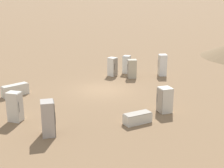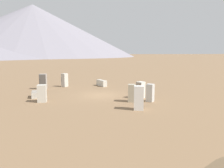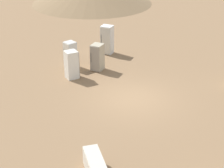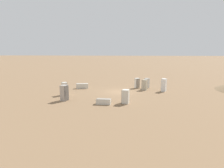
% 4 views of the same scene
% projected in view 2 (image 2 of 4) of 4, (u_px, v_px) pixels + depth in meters
% --- Properties ---
extents(ground_plane, '(1000.00, 1000.00, 0.00)m').
position_uv_depth(ground_plane, '(101.00, 95.00, 22.44)').
color(ground_plane, '#846647').
extents(mountain_ridge_0, '(210.89, 210.89, 53.47)m').
position_uv_depth(mountain_ridge_0, '(34.00, 31.00, 228.63)').
color(mountain_ridge_0, gray).
rests_on(mountain_ridge_0, ground_plane).
extents(discarded_fridge_0, '(0.89, 0.82, 1.57)m').
position_uv_depth(discarded_fridge_0, '(132.00, 93.00, 19.41)').
color(discarded_fridge_0, '#B2A88E').
rests_on(discarded_fridge_0, ground_plane).
extents(discarded_fridge_1, '(1.93, 1.18, 0.79)m').
position_uv_depth(discarded_fridge_1, '(102.00, 83.00, 28.54)').
color(discarded_fridge_1, beige).
rests_on(discarded_fridge_1, ground_plane).
extents(discarded_fridge_2, '(0.89, 0.91, 1.60)m').
position_uv_depth(discarded_fridge_2, '(141.00, 90.00, 20.89)').
color(discarded_fridge_2, silver).
rests_on(discarded_fridge_2, ground_plane).
extents(discarded_fridge_3, '(0.79, 0.78, 1.54)m').
position_uv_depth(discarded_fridge_3, '(42.00, 93.00, 19.32)').
color(discarded_fridge_3, beige).
rests_on(discarded_fridge_3, ground_plane).
extents(discarded_fridge_4, '(0.78, 0.88, 1.83)m').
position_uv_depth(discarded_fridge_4, '(43.00, 82.00, 26.07)').
color(discarded_fridge_4, '#A89E93').
rests_on(discarded_fridge_4, ground_plane).
extents(discarded_fridge_5, '(0.93, 0.89, 1.71)m').
position_uv_depth(discarded_fridge_5, '(65.00, 80.00, 27.92)').
color(discarded_fridge_5, beige).
rests_on(discarded_fridge_5, ground_plane).
extents(discarded_fridge_6, '(0.86, 0.86, 1.58)m').
position_uv_depth(discarded_fridge_6, '(150.00, 93.00, 19.51)').
color(discarded_fridge_6, silver).
rests_on(discarded_fridge_6, ground_plane).
extents(discarded_fridge_7, '(1.63, 0.79, 0.60)m').
position_uv_depth(discarded_fridge_7, '(35.00, 94.00, 21.39)').
color(discarded_fridge_7, beige).
rests_on(discarded_fridge_7, ground_plane).
extents(discarded_fridge_8, '(0.84, 0.88, 1.86)m').
position_uv_depth(discarded_fridge_8, '(139.00, 98.00, 16.66)').
color(discarded_fridge_8, white).
rests_on(discarded_fridge_8, ground_plane).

